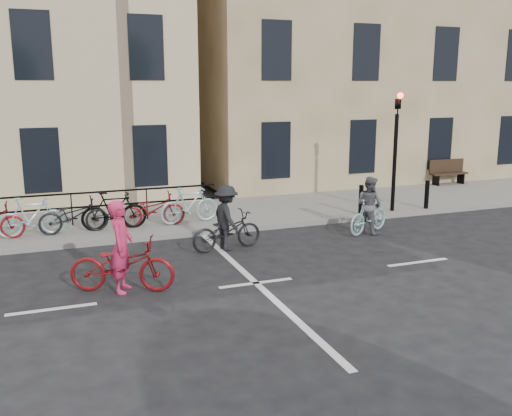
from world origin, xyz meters
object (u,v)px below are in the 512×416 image
object	(u,v)px
bench	(448,171)
cyclist_grey	(369,210)
cyclist_dark	(227,224)
traffic_light	(396,137)
cyclist_pink	(122,260)

from	to	relation	value
bench	cyclist_grey	xyz separation A→B (m)	(-6.65, -5.00, -0.03)
cyclist_dark	traffic_light	bearing A→B (deg)	-81.50
bench	cyclist_grey	bearing A→B (deg)	-143.05
cyclist_pink	cyclist_dark	xyz separation A→B (m)	(2.82, 2.05, 0.00)
cyclist_pink	cyclist_grey	xyz separation A→B (m)	(6.98, 2.22, 0.00)
traffic_light	cyclist_grey	xyz separation A→B (m)	(-1.85, -1.61, -1.81)
cyclist_grey	traffic_light	bearing A→B (deg)	-72.43
traffic_light	cyclist_pink	world-z (taller)	traffic_light
traffic_light	cyclist_dark	bearing A→B (deg)	-163.54
bench	cyclist_dark	distance (m)	11.99
cyclist_grey	cyclist_pink	bearing A→B (deg)	84.16
cyclist_pink	cyclist_dark	distance (m)	3.49
bench	cyclist_dark	xyz separation A→B (m)	(-10.82, -5.17, -0.03)
bench	cyclist_pink	size ratio (longest dim) A/B	0.73
cyclist_grey	bench	bearing A→B (deg)	-76.50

